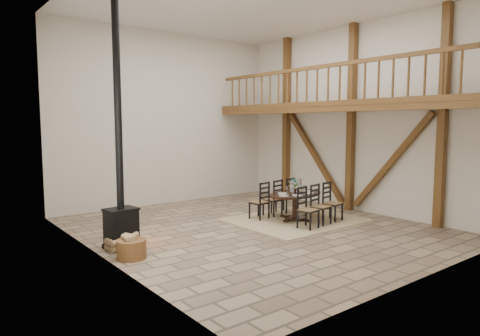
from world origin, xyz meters
TOP-DOWN VIEW (x-y plane):
  - ground at (0.00, 0.00)m, footprint 8.00×8.00m
  - room_shell at (1.19, 0.00)m, footprint 7.02×8.02m
  - rug at (1.30, -0.00)m, footprint 3.00×2.50m
  - dining_table at (1.30, -0.00)m, footprint 1.77×2.03m
  - wood_stove at (-2.99, 0.39)m, footprint 0.64×0.53m
  - log_basket at (-3.12, -0.35)m, footprint 0.52×0.52m
  - log_stack at (-3.14, 0.27)m, footprint 0.38×0.39m

SIDE VIEW (x-z plane):
  - ground at x=0.00m, z-range 0.00..0.00m
  - rug at x=1.30m, z-range 0.00..0.02m
  - log_stack at x=-3.14m, z-range 0.00..0.23m
  - log_basket at x=-3.12m, z-range -0.03..0.40m
  - dining_table at x=1.30m, z-range -0.16..0.89m
  - wood_stove at x=-2.99m, z-range -1.35..3.65m
  - room_shell at x=1.19m, z-range 0.51..5.52m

